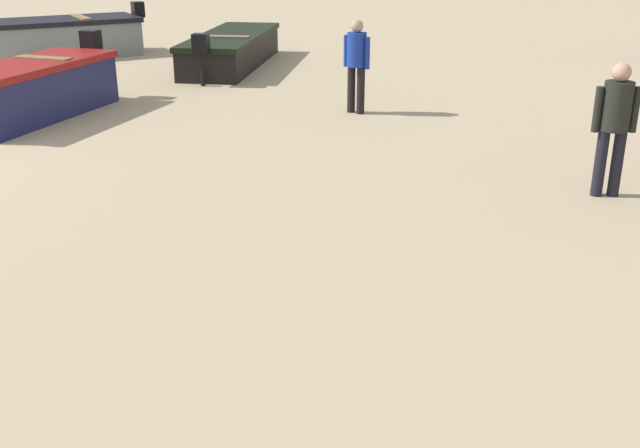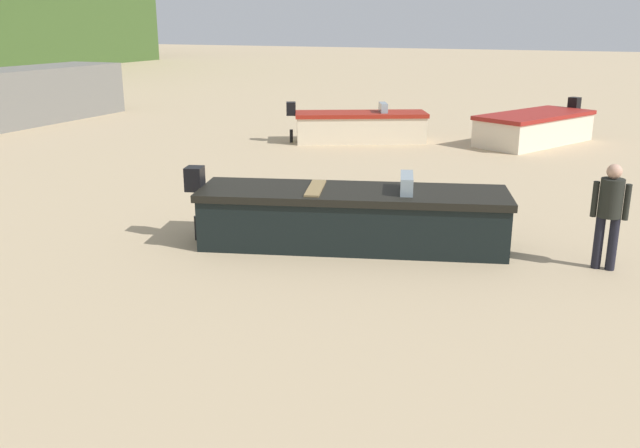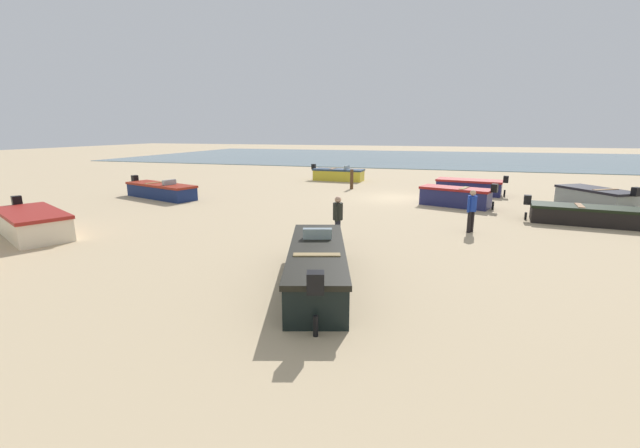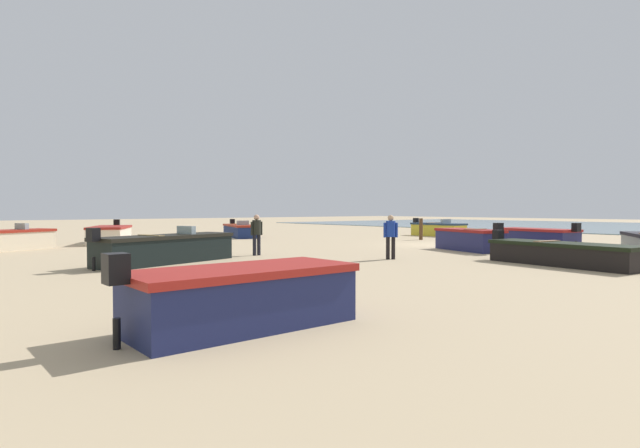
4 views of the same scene
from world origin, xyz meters
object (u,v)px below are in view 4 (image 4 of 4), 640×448
at_px(boat_navy_6, 469,240).
at_px(boat_cream_8, 110,235).
at_px(boat_cream_7, 7,240).
at_px(boat_yellow_4, 438,229).
at_px(boat_navy_2, 538,238).
at_px(mooring_post_near_water, 421,229).
at_px(boat_black_9, 563,254).
at_px(beach_walker_foreground, 391,233).
at_px(beach_walker_distant, 257,231).
at_px(boat_black_5, 166,249).
at_px(boat_navy_3, 242,297).
at_px(boat_navy_0, 240,231).

relative_size(boat_navy_6, boat_cream_8, 0.86).
bearing_deg(boat_cream_7, boat_yellow_4, 53.18).
relative_size(boat_navy_2, mooring_post_near_water, 3.20).
relative_size(boat_black_9, beach_walker_foreground, 3.18).
distance_m(boat_navy_2, boat_cream_8, 21.92).
bearing_deg(boat_yellow_4, beach_walker_distant, 17.77).
distance_m(boat_black_9, mooring_post_near_water, 13.87).
distance_m(mooring_post_near_water, beach_walker_distant, 13.28).
relative_size(boat_navy_6, boat_black_9, 0.73).
xyz_separation_m(boat_navy_6, beach_walker_foreground, (-0.41, 5.58, 0.46)).
distance_m(boat_yellow_4, boat_cream_8, 20.65).
xyz_separation_m(boat_black_9, beach_walker_distant, (9.41, 5.70, 0.57)).
relative_size(boat_navy_6, beach_walker_distant, 2.33).
relative_size(boat_black_9, mooring_post_near_water, 4.01).
distance_m(boat_navy_6, beach_walker_foreground, 5.62).
bearing_deg(beach_walker_distant, boat_black_5, -172.12).
distance_m(boat_navy_6, mooring_post_near_water, 7.87).
bearing_deg(beach_walker_distant, boat_cream_7, 129.64).
bearing_deg(boat_yellow_4, boat_black_5, 16.44).
height_order(boat_navy_3, boat_cream_8, boat_navy_3).
bearing_deg(boat_black_9, boat_yellow_4, -123.20).
distance_m(boat_black_9, beach_walker_foreground, 5.71).
bearing_deg(boat_navy_0, boat_navy_3, 77.98).
height_order(boat_cream_7, boat_black_9, boat_cream_7).
xyz_separation_m(boat_yellow_4, boat_black_5, (-4.74, 21.22, 0.03)).
relative_size(boat_navy_3, mooring_post_near_water, 2.96).
distance_m(boat_black_5, boat_cream_8, 11.51).
distance_m(boat_black_9, beach_walker_distant, 11.02).
distance_m(boat_navy_0, boat_navy_3, 25.84).
bearing_deg(boat_black_9, boat_black_5, -35.92).
relative_size(boat_navy_2, boat_cream_8, 0.94).
distance_m(boat_black_5, boat_black_9, 13.14).
bearing_deg(boat_navy_0, boat_cream_8, 25.76).
xyz_separation_m(boat_navy_0, beach_walker_distant, (-12.01, 6.39, 0.53)).
xyz_separation_m(boat_navy_3, boat_cream_8, (21.14, -4.57, -0.01)).
height_order(boat_yellow_4, beach_walker_distant, beach_walker_distant).
xyz_separation_m(boat_black_5, boat_cream_7, (9.57, 3.30, -0.02)).
bearing_deg(mooring_post_near_water, boat_navy_3, 122.24).
bearing_deg(boat_navy_3, boat_navy_0, 149.31).
bearing_deg(beach_walker_distant, boat_navy_2, -19.74).
bearing_deg(boat_navy_2, mooring_post_near_water, 98.14).
relative_size(boat_navy_2, boat_black_9, 0.80).
distance_m(boat_cream_7, boat_cream_8, 5.30).
relative_size(boat_navy_0, beach_walker_distant, 3.18).
relative_size(boat_navy_0, mooring_post_near_water, 4.01).
bearing_deg(boat_yellow_4, boat_navy_6, 47.24).
height_order(boat_navy_3, boat_cream_7, boat_navy_3).
height_order(boat_black_5, boat_black_9, boat_black_5).
relative_size(boat_cream_7, beach_walker_distant, 2.59).
bearing_deg(boat_navy_0, boat_cream_7, 30.68).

